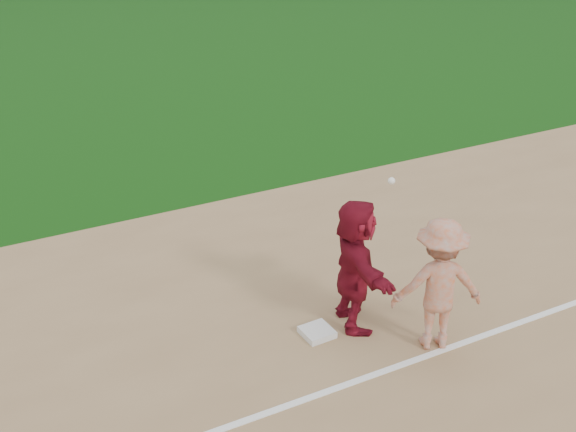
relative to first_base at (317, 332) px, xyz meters
name	(u,v)px	position (x,y,z in m)	size (l,w,h in m)	color
ground	(339,344)	(0.18, -0.30, -0.07)	(160.00, 160.00, 0.00)	#103F0C
foul_line	(371,376)	(0.18, -1.10, -0.04)	(60.00, 0.10, 0.01)	white
first_base	(317,332)	(0.00, 0.00, 0.00)	(0.41, 0.41, 0.09)	silver
base_runner	(355,265)	(0.59, 0.01, 0.92)	(1.79, 0.57, 1.93)	maroon
first_base_play	(439,285)	(1.30, -0.90, 0.89)	(1.39, 1.12, 2.42)	#A5A5A7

